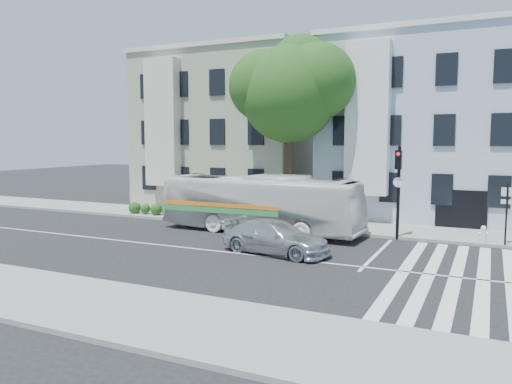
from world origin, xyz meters
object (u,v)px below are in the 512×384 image
Objects in this scene: sedan at (276,237)px; traffic_signal at (398,180)px; fire_hydrant at (483,234)px; bus at (260,204)px.

sedan is 7.09m from traffic_signal.
fire_hydrant is at bearing 8.76° from traffic_signal.
sedan is at bearing -125.32° from traffic_signal.
traffic_signal is (4.21, 5.24, 2.25)m from sedan.
bus is 2.40× the size of traffic_signal.
bus reaches higher than sedan.
bus is 2.24× the size of sedan.
traffic_signal is 4.55m from fire_hydrant.
sedan is (2.71, -4.18, -0.82)m from bus.
fire_hydrant is (8.05, 5.60, -0.16)m from sedan.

